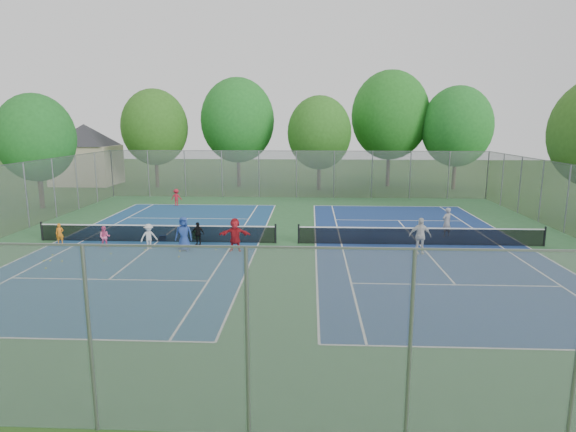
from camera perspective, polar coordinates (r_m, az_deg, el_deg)
The scene contains 38 objects.
ground at distance 25.67m, azimuth -0.11°, elevation -3.28°, with size 120.00×120.00×0.00m, color #274D18.
court_pad at distance 25.67m, azimuth -0.11°, elevation -3.26°, with size 32.00×32.00×0.01m, color #2E6134.
court_left at distance 26.92m, azimuth -15.18°, elevation -2.95°, with size 10.97×23.77×0.01m, color navy.
court_right at distance 26.28m, azimuth 15.35°, elevation -3.30°, with size 10.97×23.77×0.01m, color navy.
net_left at distance 26.82m, azimuth -15.22°, elevation -2.04°, with size 12.87×0.10×0.91m, color black.
net_right at distance 26.18m, azimuth 15.40°, elevation -2.37°, with size 12.87×0.10×0.91m, color black.
fence_north at distance 41.09m, azimuth 1.00°, elevation 4.95°, with size 32.00×0.10×4.00m, color gray.
fence_south at distance 9.93m, azimuth -4.82°, elevation -14.90°, with size 32.00×0.10×4.00m, color gray.
house at distance 54.13m, azimuth -22.93°, elevation 7.90°, with size 11.03×11.03×7.30m.
tree_nw at distance 49.26m, azimuth -15.53°, elevation 10.10°, with size 6.40×6.40×9.58m.
tree_nl at distance 48.39m, azimuth -5.99°, elevation 11.20°, with size 7.20×7.20×10.69m.
tree_nc at distance 45.86m, azimuth 3.74°, elevation 9.81°, with size 6.00×6.00×8.85m.
tree_nr at distance 49.47m, azimuth 12.01°, elevation 11.59°, with size 7.60×7.60×11.42m.
tree_ne at distance 48.83m, azimuth 19.40°, elevation 9.97°, with size 6.60×6.60×9.77m.
tree_side_w at distance 40.31m, azimuth -27.71°, elevation 8.21°, with size 5.60×5.60×8.47m.
ball_crate at distance 27.15m, azimuth -14.62°, elevation -2.53°, with size 0.34×0.34×0.29m, color blue.
ball_hopper at distance 26.97m, azimuth -10.84°, elevation -2.18°, with size 0.28×0.28×0.55m, color green.
student_a at distance 28.25m, azimuth -25.43°, elevation -1.90°, with size 0.40×0.26×1.09m, color orange.
student_b at distance 26.45m, azimuth -20.90°, elevation -2.33°, with size 0.55×0.43×1.12m, color pink.
student_c at distance 25.38m, azimuth -16.17°, elevation -2.36°, with size 0.85×0.49×1.31m, color beige.
student_d at distance 25.59m, azimuth -10.64°, elevation -2.08°, with size 0.73×0.30×1.24m, color black.
student_e at distance 24.60m, azimuth -12.26°, elevation -2.08°, with size 0.85×0.55×1.74m, color navy.
student_f at distance 24.08m, azimuth -6.30°, elevation -2.24°, with size 1.56×0.50×1.69m, color #AA1820.
child_far_baseline at distance 38.24m, azimuth -13.08°, elevation 2.17°, with size 0.84×0.48×1.30m, color #B21929.
instructor at distance 28.42m, azimuth 18.30°, elevation -0.72°, with size 0.61×0.40×1.67m, color #969699.
teen_court_b at distance 24.34m, azimuth 15.38°, elevation -2.29°, with size 1.06×0.44×1.81m, color silver.
tennis_ball_0 at distance 25.17m, azimuth -12.72°, elevation -3.76°, with size 0.07×0.07×0.07m, color #B9CB2F.
tennis_ball_1 at distance 23.90m, azimuth -20.98°, elevation -5.02°, with size 0.07×0.07×0.07m, color #AAC22D.
tennis_ball_2 at distance 25.06m, azimuth -20.25°, elevation -4.25°, with size 0.07×0.07×0.07m, color #C0D331.
tennis_ball_3 at distance 24.92m, azimuth -26.33°, elevation -4.80°, with size 0.07×0.07×0.07m, color #E2F539.
tennis_ball_4 at distance 24.58m, azimuth -12.68°, elevation -4.12°, with size 0.07×0.07×0.07m, color #C8D932.
tennis_ball_5 at distance 24.51m, azimuth -8.54°, elevation -4.01°, with size 0.07×0.07×0.07m, color #B9CC2F.
tennis_ball_6 at distance 23.76m, azimuth -26.79°, elevation -5.58°, with size 0.07×0.07×0.07m, color #C7E535.
tennis_ball_7 at distance 24.60m, azimuth -25.20°, elevation -4.90°, with size 0.07×0.07×0.07m, color #C4D531.
tennis_ball_8 at distance 25.04m, azimuth -26.95°, elevation -4.79°, with size 0.07×0.07×0.07m, color #B2D531.
tennis_ball_9 at distance 23.59m, azimuth -12.81°, elevation -4.76°, with size 0.07×0.07×0.07m, color yellow.
tennis_ball_10 at distance 25.26m, azimuth -16.56°, elevation -3.90°, with size 0.07×0.07×0.07m, color #C9E936.
tennis_ball_11 at distance 25.95m, azimuth -26.13°, elevation -4.19°, with size 0.07×0.07×0.07m, color #B9CE30.
Camera 1 is at (1.23, -24.85, 6.33)m, focal length 30.00 mm.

